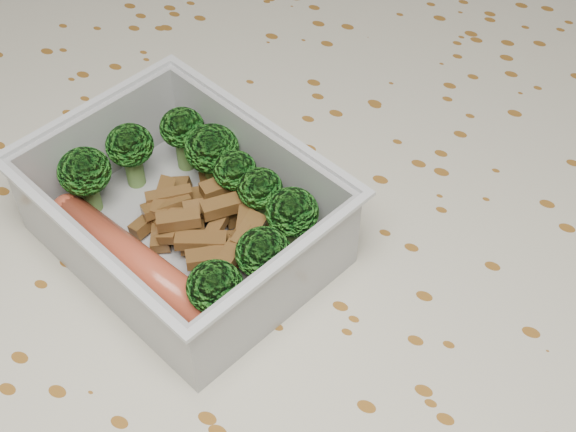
% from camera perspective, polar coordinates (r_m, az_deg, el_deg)
% --- Properties ---
extents(dining_table, '(1.40, 0.90, 0.75)m').
position_cam_1_polar(dining_table, '(0.53, 0.54, -7.66)').
color(dining_table, brown).
rests_on(dining_table, ground).
extents(tablecloth, '(1.46, 0.96, 0.19)m').
position_cam_1_polar(tablecloth, '(0.49, 0.59, -4.37)').
color(tablecloth, beige).
rests_on(tablecloth, dining_table).
extents(lunch_container, '(0.19, 0.17, 0.06)m').
position_cam_1_polar(lunch_container, '(0.45, -7.37, -0.41)').
color(lunch_container, silver).
rests_on(lunch_container, tablecloth).
extents(broccoli_florets, '(0.15, 0.12, 0.04)m').
position_cam_1_polar(broccoli_florets, '(0.45, -6.00, 1.82)').
color(broccoli_florets, '#608C3F').
rests_on(broccoli_florets, lunch_container).
extents(meat_pile, '(0.08, 0.08, 0.03)m').
position_cam_1_polar(meat_pile, '(0.45, -6.30, -0.27)').
color(meat_pile, brown).
rests_on(meat_pile, lunch_container).
extents(sausage, '(0.14, 0.05, 0.02)m').
position_cam_1_polar(sausage, '(0.44, -10.54, -3.47)').
color(sausage, '#C14B2F').
rests_on(sausage, lunch_container).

